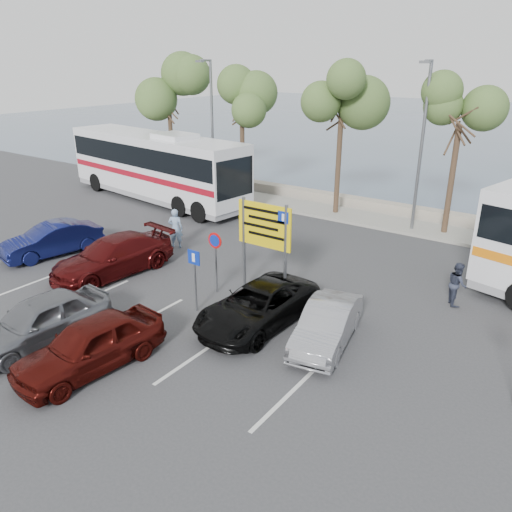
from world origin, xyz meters
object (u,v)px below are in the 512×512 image
Objects in this scene: car_silver_a at (40,320)px; car_silver_b at (327,324)px; coach_bus_left at (156,168)px; car_red at (90,345)px; suv_black at (258,306)px; pedestrian_far at (457,284)px; direction_sign at (264,233)px; pedestrian_near at (176,228)px; street_lamp_right at (422,140)px; street_lamp_left at (211,121)px; car_blue at (52,240)px; car_maroon at (113,256)px.

car_silver_a is 1.13× the size of car_silver_b.
coach_bus_left reaches higher than car_red.
car_red reaches higher than suv_black.
car_silver_a is (9.29, -14.00, -1.22)m from coach_bus_left.
pedestrian_far is at bearing -11.89° from coach_bus_left.
pedestrian_near is (-6.16, 1.80, -1.51)m from direction_sign.
street_lamp_right reaches higher than coach_bus_left.
pedestrian_far is at bearing -22.43° from street_lamp_left.
car_red is at bearing -50.14° from coach_bus_left.
street_lamp_right is 1.82× the size of car_silver_a.
pedestrian_far is at bearing 30.76° from car_blue.
car_silver_b is at bearing 7.86° from car_maroon.
car_silver_a is 13.94m from pedestrian_far.
suv_black is at bearing -94.24° from street_lamp_right.
coach_bus_left is 7.49× the size of pedestrian_near.
car_silver_a is at bearing 105.84° from pedestrian_far.
direction_sign is 2.84m from suv_black.
car_maroon is at bearing 140.82° from car_red.
street_lamp_right is 5.06× the size of pedestrian_far.
coach_bus_left is at bearing 149.38° from suv_black.
car_silver_a is at bearing -156.56° from car_silver_b.
suv_black is at bearing -45.42° from street_lamp_left.
direction_sign is at bearing 64.93° from car_silver_a.
direction_sign is (11.00, -10.32, -2.17)m from street_lamp_left.
street_lamp_left is 17.67m from suv_black.
coach_bus_left is 3.15× the size of car_silver_a.
street_lamp_left is at bearing 180.00° from street_lamp_right.
direction_sign reaches higher than pedestrian_near.
pedestrian_near is (4.84, -8.52, -3.67)m from street_lamp_left.
car_silver_a reaches higher than car_silver_b.
suv_black is at bearing 106.90° from pedestrian_far.
car_maroon is (3.89, 0.16, 0.04)m from car_blue.
car_maroon is 13.18m from pedestrian_far.
suv_black is (12.09, -12.27, -3.93)m from street_lamp_left.
pedestrian_far reaches higher than car_blue.
suv_black is 8.17m from pedestrian_near.
street_lamp_left reaches higher than car_silver_a.
car_maroon is (-8.11, -12.21, -3.85)m from street_lamp_right.
street_lamp_left reaches higher than car_maroon.
car_silver_a is at bearing -119.01° from direction_sign.
suv_black is 2.59× the size of pedestrian_near.
car_blue is 9.85m from car_red.
street_lamp_right reaches higher than car_red.
coach_bus_left is 18.83m from car_silver_b.
pedestrian_far is at bearing 59.66° from car_red.
street_lamp_left is 0.58× the size of coach_bus_left.
pedestrian_far is (9.71, 10.00, 0.04)m from car_silver_a.
car_maroon is 1.08× the size of suv_black.
street_lamp_right is 1.85× the size of car_red.
car_blue reaches higher than suv_black.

